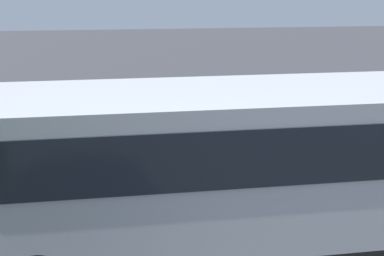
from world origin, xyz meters
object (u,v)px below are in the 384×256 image
object	(u,v)px
stunt_motorcycle	(147,112)
spectator_far_left	(273,144)
parked_motorcycle_silver	(319,173)
spectator_centre	(207,147)
spectator_left	(234,151)
tour_bus	(247,170)
spectator_right	(163,151)

from	to	relation	value
stunt_motorcycle	spectator_far_left	bearing A→B (deg)	134.51
parked_motorcycle_silver	stunt_motorcycle	xyz separation A→B (m)	(4.19, -4.17, 0.57)
spectator_far_left	stunt_motorcycle	size ratio (longest dim) A/B	0.90
spectator_centre	spectator_left	bearing A→B (deg)	171.56
tour_bus	parked_motorcycle_silver	world-z (taller)	tour_bus
tour_bus	spectator_centre	distance (m)	2.81
spectator_right	spectator_left	bearing A→B (deg)	174.44
tour_bus	spectator_left	size ratio (longest dim) A/B	6.53
spectator_left	stunt_motorcycle	bearing A→B (deg)	-60.12
tour_bus	spectator_far_left	world-z (taller)	tour_bus
spectator_centre	spectator_right	size ratio (longest dim) A/B	1.08
stunt_motorcycle	spectator_centre	bearing A→B (deg)	111.51
tour_bus	spectator_far_left	size ratio (longest dim) A/B	6.47
spectator_right	parked_motorcycle_silver	bearing A→B (deg)	169.81
spectator_centre	stunt_motorcycle	distance (m)	3.80
spectator_far_left	stunt_motorcycle	distance (m)	4.63
parked_motorcycle_silver	spectator_centre	bearing A→B (deg)	-12.71
spectator_far_left	tour_bus	bearing A→B (deg)	62.97
spectator_left	spectator_centre	distance (m)	0.71
tour_bus	spectator_left	bearing A→B (deg)	-97.71
spectator_right	parked_motorcycle_silver	xyz separation A→B (m)	(-3.93, 0.71, -0.52)
spectator_centre	parked_motorcycle_silver	world-z (taller)	spectator_centre
spectator_far_left	spectator_right	world-z (taller)	spectator_far_left
tour_bus	spectator_right	distance (m)	3.23
tour_bus	spectator_right	bearing A→B (deg)	-62.35
tour_bus	stunt_motorcycle	bearing A→B (deg)	-74.52
spectator_left	spectator_right	world-z (taller)	spectator_right
spectator_left	parked_motorcycle_silver	xyz separation A→B (m)	(-2.10, 0.53, -0.51)
spectator_right	parked_motorcycle_silver	distance (m)	4.02
spectator_right	parked_motorcycle_silver	size ratio (longest dim) A/B	0.82
tour_bus	stunt_motorcycle	size ratio (longest dim) A/B	5.81
spectator_far_left	spectator_centre	world-z (taller)	spectator_centre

